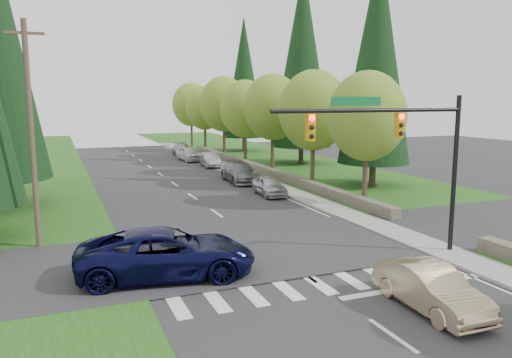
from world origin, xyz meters
TOP-DOWN VIEW (x-y plane):
  - ground at (0.00, 0.00)m, footprint 120.00×120.00m
  - grass_east at (13.00, 20.00)m, footprint 14.00×110.00m
  - cross_street at (0.00, 8.00)m, footprint 120.00×8.00m
  - sidewalk_east at (6.90, 22.00)m, footprint 1.80×80.00m
  - curb_east at (6.05, 22.00)m, footprint 0.20×80.00m
  - stone_wall_north at (8.60, 30.00)m, footprint 0.70×40.00m
  - traffic_signal at (4.37, 4.50)m, footprint 8.70×0.37m
  - utility_pole at (-9.50, 12.00)m, footprint 1.60×0.24m
  - decid_tree_0 at (9.20, 14.00)m, footprint 4.80×4.80m
  - decid_tree_1 at (9.30, 21.00)m, footprint 5.20×5.20m
  - decid_tree_2 at (9.10, 28.00)m, footprint 5.00×5.00m
  - decid_tree_3 at (9.20, 35.00)m, footprint 5.00×5.00m
  - decid_tree_4 at (9.30, 42.00)m, footprint 5.40×5.40m
  - decid_tree_5 at (9.10, 49.00)m, footprint 4.80×4.80m
  - decid_tree_6 at (9.20, 56.00)m, footprint 5.20×5.20m
  - conifer_e_a at (14.00, 20.00)m, footprint 5.44×5.44m
  - conifer_e_b at (15.00, 34.00)m, footprint 6.12×6.12m
  - conifer_e_c at (14.00, 48.00)m, footprint 5.10×5.10m
  - sedan_champagne at (2.20, 0.01)m, footprint 1.67×4.41m
  - suv_navy at (-4.92, 6.10)m, footprint 7.02×4.13m
  - parked_car_a at (5.10, 19.46)m, footprint 1.85×4.06m
  - parked_car_b at (5.16, 25.56)m, footprint 2.51×5.51m
  - parked_car_c at (5.60, 35.34)m, footprint 1.81×4.31m
  - parked_car_d at (4.85, 40.71)m, footprint 2.19×4.68m
  - parked_car_e at (5.42, 46.30)m, footprint 2.45×5.07m

SIDE VIEW (x-z plane):
  - ground at x=0.00m, z-range 0.00..0.00m
  - cross_street at x=0.00m, z-range -0.05..0.05m
  - grass_east at x=13.00m, z-range 0.00..0.06m
  - sidewalk_east at x=6.90m, z-range 0.00..0.13m
  - curb_east at x=6.05m, z-range 0.00..0.13m
  - stone_wall_north at x=8.60m, z-range 0.00..0.70m
  - parked_car_a at x=5.10m, z-range 0.00..1.35m
  - parked_car_c at x=5.60m, z-range 0.00..1.39m
  - parked_car_e at x=5.42m, z-range 0.00..1.42m
  - sedan_champagne at x=2.20m, z-range 0.00..1.44m
  - parked_car_d at x=4.85m, z-range 0.00..1.55m
  - parked_car_b at x=5.16m, z-range 0.00..1.56m
  - suv_navy at x=-4.92m, z-range 0.00..1.83m
  - traffic_signal at x=4.37m, z-range 1.58..8.38m
  - utility_pole at x=-9.50m, z-range 0.14..10.14m
  - decid_tree_5 at x=9.10m, z-range 1.38..9.68m
  - decid_tree_0 at x=9.20m, z-range 1.41..9.78m
  - decid_tree_3 at x=9.20m, z-range 1.39..9.94m
  - decid_tree_1 at x=9.30m, z-range 1.40..10.20m
  - decid_tree_6 at x=9.20m, z-range 1.43..10.30m
  - decid_tree_2 at x=9.10m, z-range 1.52..10.34m
  - decid_tree_4 at x=9.30m, z-range 1.47..10.65m
  - conifer_e_c at x=14.00m, z-range 0.89..17.69m
  - conifer_e_a at x=14.00m, z-range 0.89..18.69m
  - conifer_e_b at x=15.00m, z-range 0.89..20.69m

